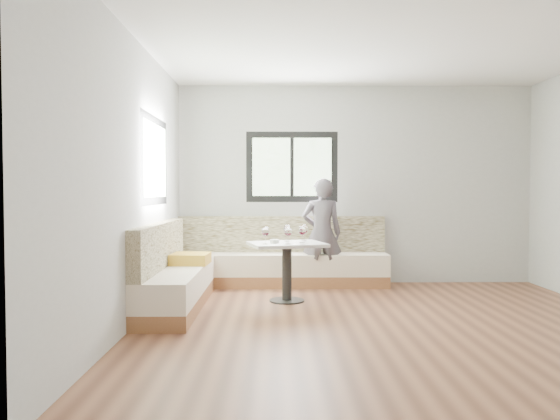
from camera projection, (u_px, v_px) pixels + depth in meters
name	position (u px, v px, depth m)	size (l,w,h in m)	color
room	(383.00, 180.00, 5.34)	(5.01, 5.01, 2.81)	brown
banquette	(239.00, 268.00, 6.91)	(2.90, 2.80, 0.95)	#915C39
table	(287.00, 257.00, 6.44)	(0.99, 0.86, 0.70)	black
person	(322.00, 233.00, 7.37)	(0.54, 0.35, 1.48)	#4F4850
olive_ramekin	(274.00, 241.00, 6.38)	(0.11, 0.11, 0.04)	white
wine_glass_a	(265.00, 232.00, 6.23)	(0.09, 0.09, 0.20)	white
wine_glass_b	(288.00, 232.00, 6.23)	(0.09, 0.09, 0.20)	white
wine_glass_c	(302.00, 231.00, 6.38)	(0.09, 0.09, 0.20)	white
wine_glass_d	(287.00, 230.00, 6.57)	(0.09, 0.09, 0.20)	white
wine_glass_e	(304.00, 230.00, 6.62)	(0.09, 0.09, 0.20)	white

